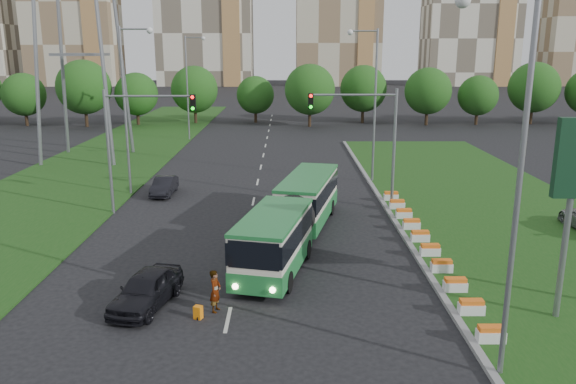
{
  "coord_description": "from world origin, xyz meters",
  "views": [
    {
      "loc": [
        -0.69,
        -26.31,
        10.35
      ],
      "look_at": [
        -0.58,
        4.38,
        2.6
      ],
      "focal_mm": 35.0,
      "sensor_mm": 36.0,
      "label": 1
    }
  ],
  "objects_px": {
    "traffic_mast_left": "(133,132)",
    "pedestrian": "(215,291)",
    "traffic_mast_median": "(370,130)",
    "car_left_far": "(164,186)",
    "articulated_bus": "(291,216)",
    "car_left_near": "(146,289)",
    "shopping_trolley": "(198,312)"
  },
  "relations": [
    {
      "from": "traffic_mast_left",
      "to": "car_left_far",
      "type": "relative_size",
      "value": 2.01
    },
    {
      "from": "traffic_mast_median",
      "to": "articulated_bus",
      "type": "height_order",
      "value": "traffic_mast_median"
    },
    {
      "from": "car_left_near",
      "to": "shopping_trolley",
      "type": "height_order",
      "value": "car_left_near"
    },
    {
      "from": "traffic_mast_median",
      "to": "car_left_near",
      "type": "xyz_separation_m",
      "value": [
        -11.27,
        -14.74,
        -4.6
      ]
    },
    {
      "from": "pedestrian",
      "to": "shopping_trolley",
      "type": "distance_m",
      "value": 1.1
    },
    {
      "from": "articulated_bus",
      "to": "pedestrian",
      "type": "distance_m",
      "value": 8.95
    },
    {
      "from": "articulated_bus",
      "to": "car_left_near",
      "type": "height_order",
      "value": "articulated_bus"
    },
    {
      "from": "articulated_bus",
      "to": "pedestrian",
      "type": "bearing_deg",
      "value": -97.55
    },
    {
      "from": "traffic_mast_median",
      "to": "pedestrian",
      "type": "distance_m",
      "value": 17.93
    },
    {
      "from": "articulated_bus",
      "to": "car_left_near",
      "type": "distance_m",
      "value": 9.98
    },
    {
      "from": "car_left_near",
      "to": "pedestrian",
      "type": "xyz_separation_m",
      "value": [
        2.93,
        -0.49,
        0.14
      ]
    },
    {
      "from": "car_left_near",
      "to": "pedestrian",
      "type": "bearing_deg",
      "value": 3.83
    },
    {
      "from": "traffic_mast_median",
      "to": "car_left_far",
      "type": "relative_size",
      "value": 2.01
    },
    {
      "from": "traffic_mast_median",
      "to": "pedestrian",
      "type": "bearing_deg",
      "value": -118.71
    },
    {
      "from": "articulated_bus",
      "to": "car_left_far",
      "type": "height_order",
      "value": "articulated_bus"
    },
    {
      "from": "traffic_mast_left",
      "to": "pedestrian",
      "type": "xyz_separation_m",
      "value": [
        6.82,
        -14.23,
        -4.46
      ]
    },
    {
      "from": "pedestrian",
      "to": "car_left_near",
      "type": "bearing_deg",
      "value": 95.19
    },
    {
      "from": "traffic_mast_left",
      "to": "car_left_near",
      "type": "relative_size",
      "value": 1.82
    },
    {
      "from": "shopping_trolley",
      "to": "pedestrian",
      "type": "bearing_deg",
      "value": 68.12
    },
    {
      "from": "traffic_mast_median",
      "to": "car_left_far",
      "type": "height_order",
      "value": "traffic_mast_median"
    },
    {
      "from": "car_left_near",
      "to": "articulated_bus",
      "type": "bearing_deg",
      "value": 65.5
    },
    {
      "from": "traffic_mast_left",
      "to": "articulated_bus",
      "type": "relative_size",
      "value": 0.51
    },
    {
      "from": "car_left_near",
      "to": "car_left_far",
      "type": "relative_size",
      "value": 1.11
    },
    {
      "from": "pedestrian",
      "to": "shopping_trolley",
      "type": "height_order",
      "value": "pedestrian"
    },
    {
      "from": "traffic_mast_left",
      "to": "pedestrian",
      "type": "distance_m",
      "value": 16.4
    },
    {
      "from": "traffic_mast_median",
      "to": "traffic_mast_left",
      "type": "bearing_deg",
      "value": -176.23
    },
    {
      "from": "articulated_bus",
      "to": "car_left_far",
      "type": "xyz_separation_m",
      "value": [
        -9.3,
        10.82,
        -0.94
      ]
    },
    {
      "from": "articulated_bus",
      "to": "pedestrian",
      "type": "relative_size",
      "value": 8.87
    },
    {
      "from": "pedestrian",
      "to": "articulated_bus",
      "type": "bearing_deg",
      "value": -6.14
    },
    {
      "from": "articulated_bus",
      "to": "pedestrian",
      "type": "height_order",
      "value": "articulated_bus"
    },
    {
      "from": "shopping_trolley",
      "to": "car_left_near",
      "type": "bearing_deg",
      "value": 174.65
    },
    {
      "from": "traffic_mast_left",
      "to": "shopping_trolley",
      "type": "bearing_deg",
      "value": -67.42
    }
  ]
}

